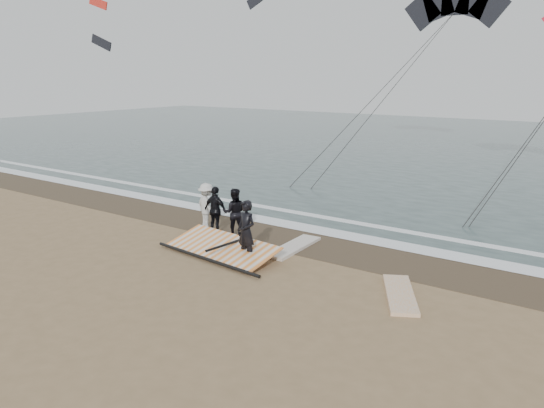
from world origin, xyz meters
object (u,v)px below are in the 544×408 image
at_px(board_white, 400,294).
at_px(board_cream, 294,247).
at_px(sail_rig, 223,248).
at_px(man_main, 246,231).

distance_m(board_white, board_cream, 4.70).
relative_size(board_white, sail_rig, 0.56).
height_order(man_main, board_cream, man_main).
bearing_deg(man_main, board_white, 13.60).
xyz_separation_m(man_main, board_white, (4.94, 0.22, -0.92)).
xyz_separation_m(board_cream, sail_rig, (-1.58, -1.75, 0.14)).
height_order(board_white, board_cream, board_cream).
bearing_deg(board_cream, sail_rig, -134.62).
bearing_deg(board_white, man_main, 154.77).
bearing_deg(man_main, sail_rig, -175.95).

